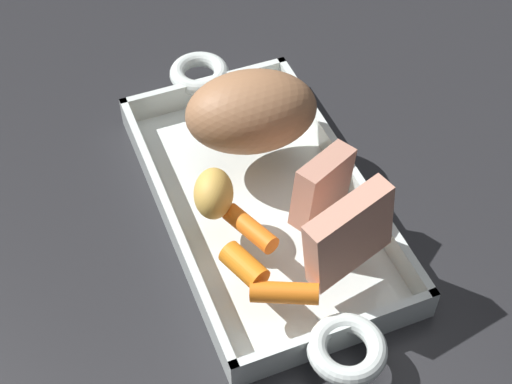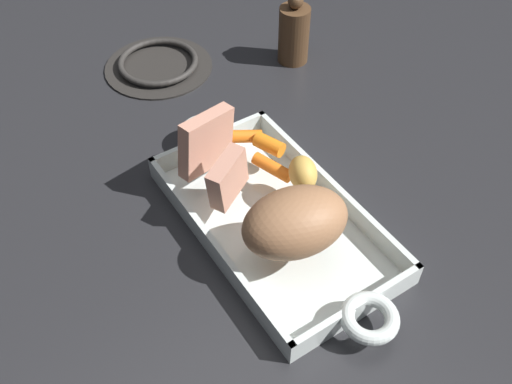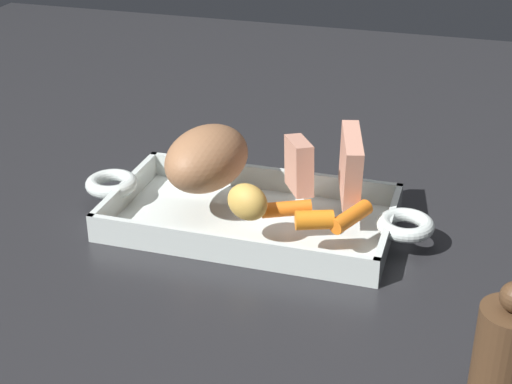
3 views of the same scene
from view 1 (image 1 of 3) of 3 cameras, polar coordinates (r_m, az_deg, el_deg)
name	(u,v)px [view 1 (image 1 of 3)]	position (r m, az deg, el deg)	size (l,w,h in m)	color
ground_plane	(262,209)	(0.76, 0.43, -1.30)	(1.86, 1.86, 0.00)	#232326
roasting_dish	(262,201)	(0.75, 0.43, -0.71)	(0.44, 0.19, 0.04)	silver
pork_roast	(251,111)	(0.74, -0.35, 6.09)	(0.13, 0.09, 0.08)	#996846
roast_slice_thick	(322,187)	(0.69, 5.01, 0.40)	(0.02, 0.06, 0.06)	tan
roast_slice_thin	(349,235)	(0.64, 7.00, -3.24)	(0.02, 0.08, 0.08)	tan
baby_carrot_southwest	(244,266)	(0.65, -0.90, -5.56)	(0.02, 0.02, 0.04)	orange
baby_carrot_center_left	(285,293)	(0.64, 2.17, -7.59)	(0.02, 0.02, 0.06)	orange
baby_carrot_northeast	(250,228)	(0.68, -0.44, -2.76)	(0.02, 0.02, 0.06)	orange
potato_corner	(214,193)	(0.69, -3.22, -0.10)	(0.05, 0.04, 0.04)	gold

